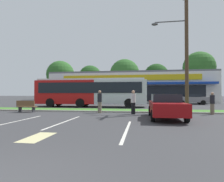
{
  "coord_description": "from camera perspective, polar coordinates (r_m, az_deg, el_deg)",
  "views": [
    {
      "loc": [
        2.66,
        -2.4,
        1.52
      ],
      "look_at": [
        -0.52,
        18.1,
        1.81
      ],
      "focal_mm": 30.39,
      "sensor_mm": 36.0,
      "label": 1
    }
  ],
  "objects": [
    {
      "name": "grass_median",
      "position": [
        16.67,
        -0.4,
        -5.83
      ],
      "size": [
        56.0,
        2.2,
        0.12
      ],
      "primitive_type": "cube",
      "color": "#427A2D",
      "rests_on": "ground_plane"
    },
    {
      "name": "curb_lip",
      "position": [
        15.48,
        -1.12,
        -6.22
      ],
      "size": [
        56.0,
        0.24,
        0.12
      ],
      "primitive_type": "cube",
      "color": "#99968C",
      "rests_on": "ground_plane"
    },
    {
      "name": "parking_stripe_0",
      "position": [
        11.85,
        -26.48,
        -8.07
      ],
      "size": [
        0.12,
        4.8,
        0.01
      ],
      "primitive_type": "cube",
      "color": "silver",
      "rests_on": "ground_plane"
    },
    {
      "name": "parking_stripe_1",
      "position": [
        10.62,
        -14.11,
        -8.98
      ],
      "size": [
        0.12,
        4.8,
        0.01
      ],
      "primitive_type": "cube",
      "color": "silver",
      "rests_on": "ground_plane"
    },
    {
      "name": "parking_stripe_2",
      "position": [
        8.13,
        4.47,
        -11.54
      ],
      "size": [
        0.12,
        4.8,
        0.01
      ],
      "primitive_type": "cube",
      "color": "silver",
      "rests_on": "ground_plane"
    },
    {
      "name": "lot_arrow",
      "position": [
        7.26,
        -21.43,
        -12.78
      ],
      "size": [
        0.7,
        1.6,
        0.01
      ],
      "primitive_type": "cube",
      "color": "beige",
      "rests_on": "ground_plane"
    },
    {
      "name": "storefront_building",
      "position": [
        38.81,
        5.76,
        1.01
      ],
      "size": [
        29.44,
        14.03,
        5.5
      ],
      "color": "silver",
      "rests_on": "ground_plane"
    },
    {
      "name": "tree_far_left",
      "position": [
        50.33,
        -15.25,
        4.78
      ],
      "size": [
        7.0,
        7.0,
        9.91
      ],
      "color": "#473323",
      "rests_on": "ground_plane"
    },
    {
      "name": "tree_left",
      "position": [
        50.9,
        -6.57,
        4.24
      ],
      "size": [
        6.07,
        6.07,
        9.05
      ],
      "color": "#473323",
      "rests_on": "ground_plane"
    },
    {
      "name": "tree_mid_left",
      "position": [
        46.28,
        3.81,
        5.14
      ],
      "size": [
        7.16,
        7.16,
        9.91
      ],
      "color": "#473323",
      "rests_on": "ground_plane"
    },
    {
      "name": "tree_mid",
      "position": [
        45.59,
        13.18,
        4.39
      ],
      "size": [
        5.74,
        5.74,
        8.52
      ],
      "color": "#473323",
      "rests_on": "ground_plane"
    },
    {
      "name": "tree_mid_right",
      "position": [
        48.41,
        24.7,
        6.48
      ],
      "size": [
        7.23,
        7.23,
        11.23
      ],
      "color": "#473323",
      "rests_on": "ground_plane"
    },
    {
      "name": "utility_pole",
      "position": [
        17.43,
        21.09,
        12.99
      ],
      "size": [
        3.03,
        2.4,
        10.62
      ],
      "color": "#4C3826",
      "rests_on": "ground_plane"
    },
    {
      "name": "city_bus",
      "position": [
        22.26,
        -6.3,
        -0.17
      ],
      "size": [
        12.84,
        2.9,
        3.25
      ],
      "rotation": [
        0.0,
        0.0,
        0.02
      ],
      "color": "#B71414",
      "rests_on": "ground_plane"
    },
    {
      "name": "bus_stop_bench",
      "position": [
        17.11,
        -24.37,
        -4.14
      ],
      "size": [
        1.6,
        0.45,
        0.95
      ],
      "rotation": [
        0.0,
        0.0,
        3.14
      ],
      "color": "brown",
      "rests_on": "ground_plane"
    },
    {
      "name": "car_1",
      "position": [
        28.94,
        22.73,
        -2.24
      ],
      "size": [
        4.39,
        1.85,
        1.47
      ],
      "rotation": [
        0.0,
        0.0,
        3.14
      ],
      "color": "slate",
      "rests_on": "ground_plane"
    },
    {
      "name": "car_2",
      "position": [
        12.15,
        15.9,
        -4.31
      ],
      "size": [
        1.98,
        4.79,
        1.49
      ],
      "rotation": [
        0.0,
        0.0,
        -1.57
      ],
      "color": "maroon",
      "rests_on": "ground_plane"
    },
    {
      "name": "pedestrian_near_bench",
      "position": [
        15.67,
        27.94,
        -3.28
      ],
      "size": [
        0.33,
        0.33,
        1.62
      ],
      "rotation": [
        0.0,
        0.0,
        4.8
      ],
      "color": "#726651",
      "rests_on": "ground_plane"
    },
    {
      "name": "pedestrian_by_pole",
      "position": [
        14.12,
        6.4,
        -3.37
      ],
      "size": [
        0.36,
        0.36,
        1.77
      ],
      "rotation": [
        0.0,
        0.0,
        4.13
      ],
      "color": "black",
      "rests_on": "ground_plane"
    },
    {
      "name": "pedestrian_mid",
      "position": [
        14.97,
        -3.72,
        -3.2
      ],
      "size": [
        0.36,
        0.36,
        1.78
      ],
      "rotation": [
        0.0,
        0.0,
        3.24
      ],
      "color": "#726651",
      "rests_on": "ground_plane"
    }
  ]
}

